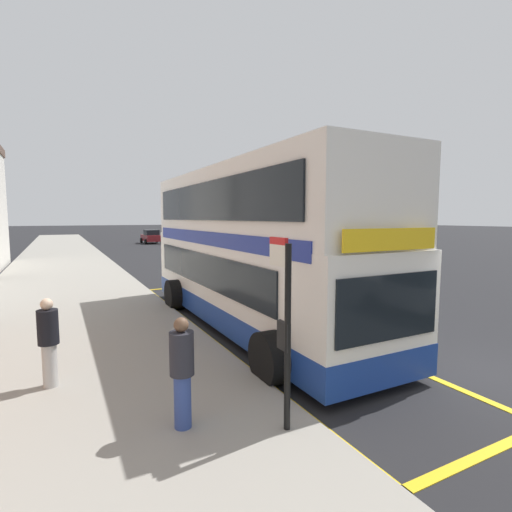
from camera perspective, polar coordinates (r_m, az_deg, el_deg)
The scene contains 8 objects.
ground_plane at distance 36.69m, azimuth -15.88°, elevation 0.71°, with size 260.00×260.00×0.00m, color black.
pavement_near at distance 35.97m, azimuth -26.87°, elevation 0.32°, with size 6.00×76.00×0.14m, color gray.
double_decker_bus at distance 10.80m, azimuth -1.00°, elevation 0.38°, with size 3.25×10.35×4.40m.
bus_bay_markings at distance 11.15m, azimuth -0.76°, elevation -10.22°, with size 3.13×13.71×0.01m.
bus_stop_sign at distance 5.34m, azimuth 4.29°, elevation -9.07°, with size 0.09×0.51×2.66m.
parked_car_maroon_ahead at distance 47.49m, azimuth -15.28°, elevation 2.78°, with size 2.09×4.20×1.62m.
pedestrian_waiting_near_sign at distance 5.62m, azimuth -10.94°, elevation -16.10°, with size 0.34×0.34×1.57m.
pedestrian_further_back at distance 7.65m, azimuth -28.45°, elevation -10.83°, with size 0.34×0.34×1.56m.
Camera 1 is at (-7.23, -3.84, 3.07)m, focal length 26.93 mm.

